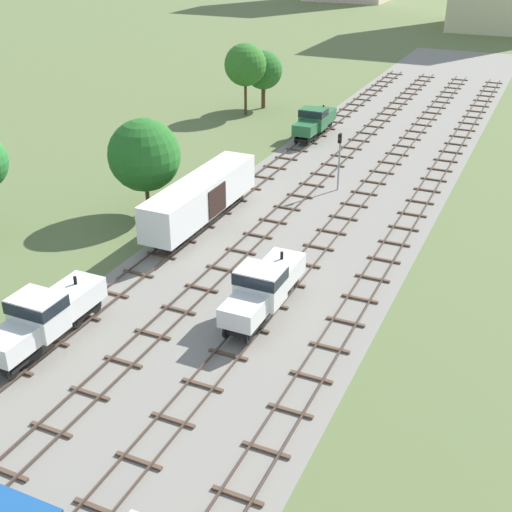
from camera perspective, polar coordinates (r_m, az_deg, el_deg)
ground_plane at (r=51.01m, az=2.93°, el=1.41°), size 480.00×480.00×0.00m
ballast_bed at (r=51.01m, az=2.93°, el=1.41°), size 18.85×176.00×0.01m
track_far_left at (r=54.64m, az=-3.93°, el=3.34°), size 2.40×126.00×0.29m
track_left at (r=52.65m, az=0.84°, el=2.45°), size 2.40×126.00×0.29m
track_centre_left at (r=51.05m, az=5.93°, el=1.49°), size 2.40×126.00×0.29m
track_centre at (r=49.91m, az=11.30°, el=0.46°), size 2.40×126.00×0.29m
shunter_loco_far_left_mid at (r=39.53m, az=-17.61°, el=-4.76°), size 2.74×8.46×3.10m
shunter_loco_centre_left_midfar at (r=40.49m, az=0.63°, el=-2.56°), size 2.74×8.46×3.10m
freight_boxcar_far_left_far at (r=52.65m, az=-4.70°, el=5.10°), size 2.87×14.00×3.60m
shunter_loco_far_left_farther at (r=75.31m, az=5.00°, el=11.47°), size 2.74×8.46×3.10m
signal_post_nearest at (r=59.78m, az=7.12°, el=8.62°), size 0.28×0.47×5.31m
lineside_tree_1 at (r=87.07m, az=0.64°, el=15.55°), size 4.77×4.77×7.19m
lineside_tree_2 at (r=54.53m, az=-9.50°, el=8.47°), size 5.83×5.83×7.94m
lineside_tree_4 at (r=83.56m, az=-0.92°, el=15.98°), size 5.07×5.07×8.65m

